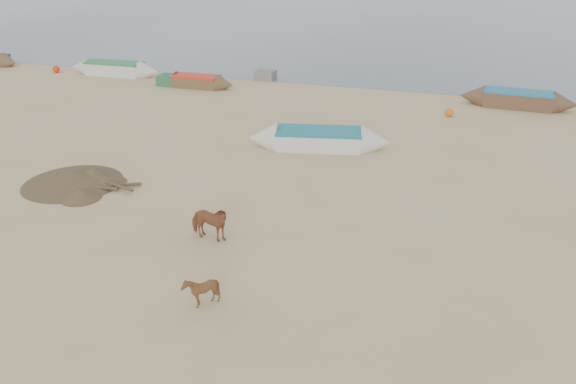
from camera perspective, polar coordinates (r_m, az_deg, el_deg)
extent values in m
plane|color=tan|center=(15.18, -4.54, -9.47)|extent=(140.00, 140.00, 0.00)
imported|color=brown|center=(17.13, -8.03, -3.14)|extent=(1.43, 0.76, 1.16)
imported|color=#57341B|center=(14.35, -8.85, -9.88)|extent=(0.82, 0.74, 0.86)
cone|color=brown|center=(22.53, -21.09, 1.41)|extent=(4.91, 4.91, 0.49)
cube|color=#2D6540|center=(36.38, -11.86, 11.07)|extent=(1.40, 1.20, 0.60)
sphere|color=orange|center=(30.29, 16.06, 7.79)|extent=(0.44, 0.44, 0.44)
cube|color=slate|center=(37.08, -2.31, 11.78)|extent=(1.20, 1.10, 0.56)
sphere|color=red|center=(42.06, -22.49, 11.46)|extent=(0.48, 0.48, 0.48)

